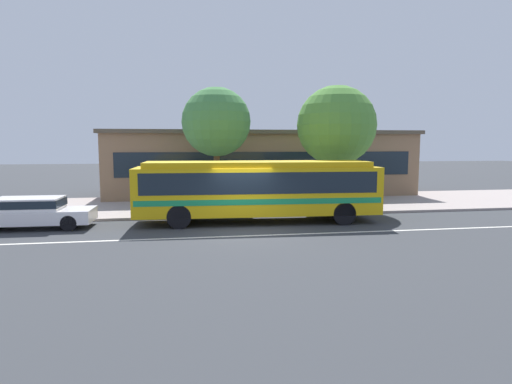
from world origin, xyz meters
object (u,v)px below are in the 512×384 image
at_px(transit_bus, 258,187).
at_px(pedestrian_walking_along_curb, 255,191).
at_px(sedan_behind_bus, 32,211).
at_px(street_tree_mid_block, 336,126).
at_px(pedestrian_waiting_near_sign, 214,191).
at_px(street_tree_near_stop, 216,122).

relative_size(transit_bus, pedestrian_walking_along_curb, 6.45).
distance_m(sedan_behind_bus, street_tree_mid_block, 15.15).
bearing_deg(street_tree_mid_block, transit_bus, -144.36).
bearing_deg(pedestrian_walking_along_curb, transit_bus, -96.76).
bearing_deg(pedestrian_waiting_near_sign, transit_bus, -60.61).
xyz_separation_m(transit_bus, sedan_behind_bus, (-9.46, 0.11, -0.86)).
relative_size(pedestrian_walking_along_curb, street_tree_near_stop, 0.26).
xyz_separation_m(transit_bus, street_tree_mid_block, (4.84, 3.47, 2.86)).
bearing_deg(street_tree_near_stop, street_tree_mid_block, -12.12).
xyz_separation_m(pedestrian_walking_along_curb, street_tree_near_stop, (-1.80, 1.99, 3.55)).
distance_m(pedestrian_walking_along_curb, street_tree_mid_block, 5.65).
xyz_separation_m(transit_bus, street_tree_near_stop, (-1.47, 4.83, 3.06)).
distance_m(transit_bus, pedestrian_walking_along_curb, 2.89).
bearing_deg(sedan_behind_bus, pedestrian_walking_along_curb, 15.55).
distance_m(transit_bus, street_tree_mid_block, 6.61).
bearing_deg(pedestrian_waiting_near_sign, street_tree_near_stop, 79.76).
bearing_deg(transit_bus, street_tree_mid_block, 35.64).
height_order(sedan_behind_bus, street_tree_mid_block, street_tree_mid_block).
bearing_deg(pedestrian_walking_along_curb, street_tree_mid_block, 8.07).
bearing_deg(pedestrian_waiting_near_sign, street_tree_mid_block, 2.84).
bearing_deg(transit_bus, sedan_behind_bus, 179.35).
bearing_deg(street_tree_near_stop, pedestrian_waiting_near_sign, -100.24).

